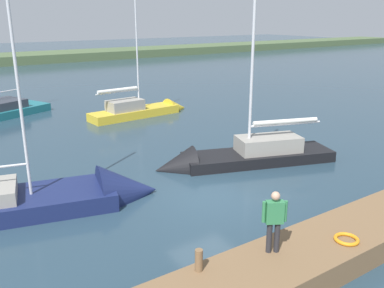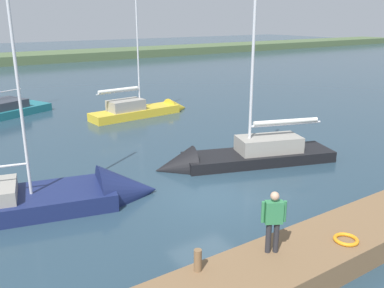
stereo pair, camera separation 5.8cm
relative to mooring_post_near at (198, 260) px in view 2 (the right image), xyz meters
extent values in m
plane|color=#263D4C|center=(-3.58, -4.34, -0.97)|extent=(200.00, 200.00, 0.00)
cube|color=brown|center=(-3.58, 0.71, -0.62)|extent=(23.89, 2.02, 0.69)
cylinder|color=brown|center=(0.00, 0.00, 0.00)|extent=(0.19, 0.19, 0.55)
torus|color=orange|center=(-4.00, 1.11, -0.22)|extent=(0.66, 0.66, 0.10)
cube|color=black|center=(-7.73, -6.26, -0.93)|extent=(7.06, 4.04, 0.88)
cone|color=black|center=(-4.06, -7.54, -0.93)|extent=(2.25, 2.37, 1.91)
cube|color=gray|center=(-8.18, -6.11, -0.14)|extent=(3.15, 2.26, 0.69)
cylinder|color=silver|center=(-7.28, -6.42, 3.30)|extent=(0.13, 0.13, 7.57)
cylinder|color=silver|center=(-8.92, -5.85, 0.74)|extent=(3.31, 1.24, 0.10)
cylinder|color=silver|center=(-8.92, -5.85, 0.86)|extent=(3.02, 1.22, 0.21)
cube|color=gold|center=(-7.14, -17.44, -0.89)|extent=(6.19, 2.06, 0.90)
cone|color=gold|center=(-10.57, -17.70, -0.89)|extent=(1.56, 1.70, 1.60)
cube|color=gray|center=(-6.46, -17.38, -0.09)|extent=(2.35, 1.50, 0.68)
cylinder|color=silver|center=(-7.50, -17.46, 3.44)|extent=(0.10, 0.10, 7.74)
cylinder|color=silver|center=(-5.98, -17.35, 0.81)|extent=(3.05, 0.31, 0.08)
cylinder|color=silver|center=(-5.98, -17.35, 0.93)|extent=(2.76, 0.44, 0.23)
cube|color=navy|center=(3.07, -7.20, -0.84)|extent=(7.93, 4.07, 0.97)
cone|color=navy|center=(-1.18, -6.16, -0.84)|extent=(2.59, 2.76, 2.33)
cylinder|color=silver|center=(2.06, -6.95, 3.70)|extent=(0.10, 0.10, 8.12)
cube|color=#333842|center=(0.16, -22.63, -0.19)|extent=(3.60, 3.21, 0.53)
cylinder|color=#28282D|center=(-1.92, 0.33, 0.13)|extent=(0.14, 0.14, 0.81)
cylinder|color=#28282D|center=(-2.09, 0.43, 0.13)|extent=(0.14, 0.14, 0.81)
cube|color=#337F4C|center=(-2.00, 0.38, 0.83)|extent=(0.49, 0.41, 0.58)
sphere|color=tan|center=(-2.00, 0.38, 1.26)|extent=(0.22, 0.22, 0.22)
cylinder|color=#337F4C|center=(-1.77, 0.24, 0.84)|extent=(0.09, 0.09, 0.55)
cylinder|color=#337F4C|center=(-2.24, 0.51, 0.84)|extent=(0.09, 0.09, 0.55)
camera|label=1|loc=(4.92, 6.92, 5.44)|focal=39.19mm
camera|label=2|loc=(4.87, 6.95, 5.44)|focal=39.19mm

